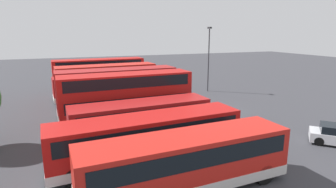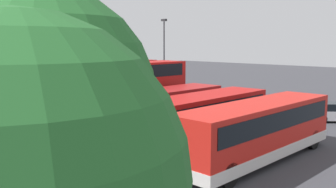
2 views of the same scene
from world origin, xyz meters
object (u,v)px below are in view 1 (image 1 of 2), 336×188
Objects in this scene: bus_single_deck_near_end at (187,161)px; bus_double_decker_far_end at (100,75)px; bus_double_decker_fifth at (118,90)px; lamp_post_tall at (209,55)px; bus_single_deck_second at (149,137)px; bus_double_decker_sixth at (107,84)px; bus_single_deck_seventh at (105,86)px; bus_single_deck_third at (142,119)px; bus_double_decker_fourth at (127,98)px.

bus_double_decker_far_end is (25.27, 0.77, 0.83)m from bus_single_deck_near_end.
lamp_post_tall reaches higher than bus_double_decker_fifth.
bus_single_deck_second is at bearing 140.96° from lamp_post_tall.
bus_single_deck_second is 1.15× the size of bus_double_decker_sixth.
bus_single_deck_seventh is at bearing 1.21° from bus_double_decker_fifth.
bus_single_deck_near_end is at bearing -178.23° from bus_single_deck_seventh.
bus_single_deck_second is 3.61m from bus_single_deck_third.
bus_double_decker_fourth is (11.18, 0.41, 0.83)m from bus_single_deck_near_end.
bus_double_decker_fourth and bus_double_decker_far_end have the same top height.
bus_double_decker_fourth is at bearing -178.10° from bus_double_decker_fifth.
bus_double_decker_fifth is at bearing 1.90° from bus_double_decker_fourth.
lamp_post_tall is (13.77, -13.48, 3.40)m from bus_single_deck_third.
bus_single_deck_seventh is at bearing -4.34° from bus_double_decker_sixth.
bus_double_decker_far_end is (17.93, 0.52, 0.83)m from bus_single_deck_third.
bus_double_decker_fourth is 0.96× the size of bus_double_decker_far_end.
bus_single_deck_near_end is 1.06× the size of bus_single_deck_third.
bus_double_decker_sixth is at bearing 6.69° from bus_double_decker_fifth.
bus_single_deck_near_end is 0.98× the size of bus_double_decker_fourth.
bus_double_decker_sixth reaches higher than bus_single_deck_second.
bus_double_decker_sixth is at bearing 175.66° from bus_single_deck_seventh.
bus_double_decker_fifth is at bearing -178.79° from bus_single_deck_seventh.
bus_single_deck_third is (7.33, 0.25, -0.00)m from bus_single_deck_near_end.
bus_single_deck_third is 7.18m from bus_double_decker_fifth.
bus_single_deck_second is 1.06× the size of bus_double_decker_fifth.
bus_single_deck_second is (3.77, 0.83, 0.00)m from bus_single_deck_near_end.
lamp_post_tall reaches higher than bus_single_deck_near_end.
bus_double_decker_fifth is at bearing -1.65° from bus_single_deck_second.
bus_double_decker_fifth is 10.81m from bus_double_decker_far_end.
bus_single_deck_third is at bearing -178.34° from bus_double_decker_far_end.
bus_single_deck_third is at bearing -178.31° from bus_single_deck_seventh.
lamp_post_tall is at bearing -92.54° from bus_single_deck_seventh.
bus_double_decker_fifth is 15.49m from lamp_post_tall.
bus_double_decker_sixth and bus_double_decker_far_end have the same top height.
bus_single_deck_near_end is at bearing -177.01° from bus_double_decker_sixth.
bus_double_decker_far_end is at bearing 1.74° from bus_single_deck_near_end.
bus_single_deck_second and bus_single_deck_third have the same top height.
lamp_post_tall reaches higher than bus_double_decker_far_end.
bus_single_deck_near_end is at bearing 147.92° from lamp_post_tall.
bus_single_deck_second is 1.40× the size of lamp_post_tall.
bus_single_deck_seventh is (7.26, 0.15, -0.83)m from bus_double_decker_fifth.
bus_single_deck_near_end is at bearing -178.26° from bus_double_decker_far_end.
bus_double_decker_fourth reaches higher than bus_single_deck_second.
bus_double_decker_far_end is at bearing 73.44° from lamp_post_tall.
bus_double_decker_fifth reaches higher than bus_single_deck_near_end.
bus_double_decker_sixth is (6.93, 0.54, -0.00)m from bus_double_decker_fourth.
lamp_post_tall is (17.33, -14.06, 3.40)m from bus_single_deck_second.
bus_double_decker_fourth is 6.95m from bus_double_decker_sixth.
bus_double_decker_fourth is at bearing -178.55° from bus_double_decker_far_end.
bus_single_deck_second is 10.72m from bus_double_decker_fifth.
lamp_post_tall is (21.11, -13.23, 3.40)m from bus_single_deck_near_end.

